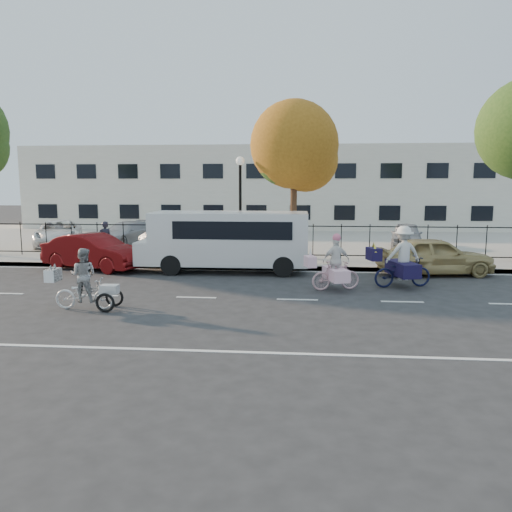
# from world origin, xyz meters

# --- Properties ---
(ground) EXTENTS (120.00, 120.00, 0.00)m
(ground) POSITION_xyz_m (0.00, 0.00, 0.00)
(ground) COLOR #333334
(road_markings) EXTENTS (60.00, 9.52, 0.01)m
(road_markings) POSITION_xyz_m (0.00, 0.00, 0.01)
(road_markings) COLOR silver
(road_markings) RESTS_ON ground
(curb) EXTENTS (60.00, 0.10, 0.15)m
(curb) POSITION_xyz_m (0.00, 5.05, 0.07)
(curb) COLOR #A8A399
(curb) RESTS_ON ground
(sidewalk) EXTENTS (60.00, 2.20, 0.15)m
(sidewalk) POSITION_xyz_m (0.00, 6.10, 0.07)
(sidewalk) COLOR #A8A399
(sidewalk) RESTS_ON ground
(parking_lot) EXTENTS (60.00, 15.60, 0.15)m
(parking_lot) POSITION_xyz_m (0.00, 15.00, 0.07)
(parking_lot) COLOR #A8A399
(parking_lot) RESTS_ON ground
(iron_fence) EXTENTS (58.00, 0.06, 1.50)m
(iron_fence) POSITION_xyz_m (0.00, 7.20, 0.90)
(iron_fence) COLOR black
(iron_fence) RESTS_ON sidewalk
(building) EXTENTS (34.00, 10.00, 6.00)m
(building) POSITION_xyz_m (0.00, 25.00, 3.00)
(building) COLOR silver
(building) RESTS_ON ground
(lamppost) EXTENTS (0.36, 0.36, 4.33)m
(lamppost) POSITION_xyz_m (0.50, 6.80, 3.11)
(lamppost) COLOR black
(lamppost) RESTS_ON sidewalk
(street_sign) EXTENTS (0.85, 0.06, 1.80)m
(street_sign) POSITION_xyz_m (-1.85, 6.80, 1.42)
(street_sign) COLOR black
(street_sign) RESTS_ON sidewalk
(zebra_trike) EXTENTS (1.93, 0.74, 1.66)m
(zebra_trike) POSITION_xyz_m (-2.71, -1.61, 0.64)
(zebra_trike) COLOR silver
(zebra_trike) RESTS_ON ground
(unicorn_bike) EXTENTS (1.84, 1.32, 1.81)m
(unicorn_bike) POSITION_xyz_m (4.17, 1.45, 0.67)
(unicorn_bike) COLOR #DBA6AE
(unicorn_bike) RESTS_ON ground
(bull_bike) EXTENTS (2.22, 1.56, 2.00)m
(bull_bike) POSITION_xyz_m (6.37, 2.12, 0.80)
(bull_bike) COLOR black
(bull_bike) RESTS_ON ground
(white_van) EXTENTS (6.44, 2.22, 2.29)m
(white_van) POSITION_xyz_m (0.26, 4.50, 1.26)
(white_van) COLOR white
(white_van) RESTS_ON ground
(red_sedan) EXTENTS (4.52, 2.80, 1.41)m
(red_sedan) POSITION_xyz_m (-5.02, 4.50, 0.70)
(red_sedan) COLOR #5D0A0C
(red_sedan) RESTS_ON ground
(gold_sedan) EXTENTS (4.34, 2.22, 1.42)m
(gold_sedan) POSITION_xyz_m (8.04, 4.50, 0.71)
(gold_sedan) COLOR tan
(gold_sedan) RESTS_ON ground
(pedestrian) EXTENTS (0.70, 0.66, 1.60)m
(pedestrian) POSITION_xyz_m (-5.40, 6.57, 0.95)
(pedestrian) COLOR black
(pedestrian) RESTS_ON sidewalk
(lot_car_a) EXTENTS (2.92, 4.49, 1.21)m
(lot_car_a) POSITION_xyz_m (-6.20, 11.44, 0.75)
(lot_car_a) COLOR #A0A3A8
(lot_car_a) RESTS_ON parking_lot
(lot_car_b) EXTENTS (3.77, 5.18, 1.31)m
(lot_car_b) POSITION_xyz_m (-9.52, 10.60, 0.80)
(lot_car_b) COLOR white
(lot_car_b) RESTS_ON parking_lot
(lot_car_c) EXTENTS (2.38, 4.20, 1.31)m
(lot_car_c) POSITION_xyz_m (-3.38, 10.06, 0.80)
(lot_car_c) COLOR #4C4F54
(lot_car_c) RESTS_ON parking_lot
(lot_car_d) EXTENTS (2.16, 3.89, 1.25)m
(lot_car_d) POSITION_xyz_m (8.40, 11.42, 0.78)
(lot_car_d) COLOR #98999F
(lot_car_d) RESTS_ON parking_lot
(tree_mid) EXTENTS (3.75, 3.75, 6.87)m
(tree_mid) POSITION_xyz_m (2.89, 7.36, 4.81)
(tree_mid) COLOR #442D1D
(tree_mid) RESTS_ON ground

